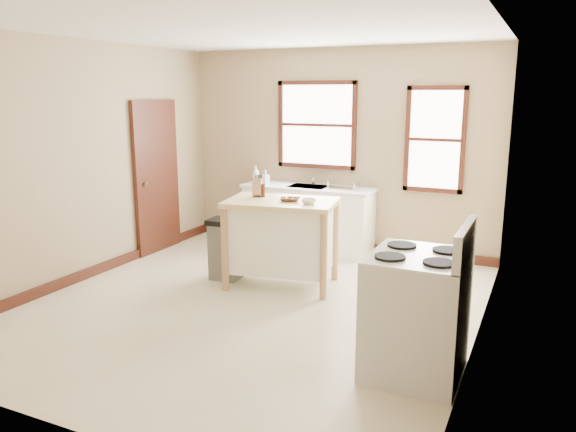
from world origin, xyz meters
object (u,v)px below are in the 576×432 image
object	(u,v)px
pepper_grinder	(263,190)
bowl_c	(309,201)
soap_bottle_a	(256,175)
bowl_b	(293,199)
dish_rack	(344,185)
bowl_a	(286,199)
trash_bin	(226,249)
gas_stove	(417,298)
knife_block	(257,188)
soap_bottle_b	(266,177)
kitchen_island	(281,243)

from	to	relation	value
pepper_grinder	bowl_c	distance (m)	0.67
soap_bottle_a	bowl_b	bearing A→B (deg)	-55.74
dish_rack	bowl_c	xyz separation A→B (m)	(0.14, -1.55, 0.06)
bowl_a	bowl_c	size ratio (longest dim) A/B	0.96
bowl_c	trash_bin	xyz separation A→B (m)	(-1.07, -0.02, -0.67)
bowl_c	gas_stove	xyz separation A→B (m)	(1.51, -1.38, -0.41)
dish_rack	pepper_grinder	bearing A→B (deg)	-122.91
bowl_b	gas_stove	xyz separation A→B (m)	(1.73, -1.44, -0.40)
soap_bottle_a	knife_block	distance (m)	1.51
soap_bottle_b	trash_bin	distance (m)	1.67
bowl_c	gas_stove	world-z (taller)	gas_stove
soap_bottle_b	bowl_a	distance (m)	1.79
soap_bottle_a	gas_stove	xyz separation A→B (m)	(2.96, -2.85, -0.42)
kitchen_island	bowl_a	world-z (taller)	bowl_a
kitchen_island	bowl_c	bearing A→B (deg)	-19.95
knife_block	pepper_grinder	xyz separation A→B (m)	(0.07, 0.01, -0.03)
gas_stove	knife_block	bearing A→B (deg)	145.53
soap_bottle_a	dish_rack	distance (m)	1.32
knife_block	gas_stove	xyz separation A→B (m)	(2.23, -1.53, -0.48)
knife_block	gas_stove	distance (m)	2.75
knife_block	trash_bin	bearing A→B (deg)	-172.25
soap_bottle_b	knife_block	size ratio (longest dim) A/B	0.96
knife_block	kitchen_island	bearing A→B (deg)	-33.08
knife_block	trash_bin	distance (m)	0.84
dish_rack	gas_stove	xyz separation A→B (m)	(1.65, -2.93, -0.34)
pepper_grinder	gas_stove	xyz separation A→B (m)	(2.16, -1.54, -0.46)
gas_stove	soap_bottle_b	bearing A→B (deg)	134.42
dish_rack	pepper_grinder	world-z (taller)	pepper_grinder
soap_bottle_a	kitchen_island	world-z (taller)	soap_bottle_a
soap_bottle_a	bowl_a	size ratio (longest dim) A/B	1.53
knife_block	pepper_grinder	world-z (taller)	knife_block
pepper_grinder	gas_stove	distance (m)	2.69
bowl_c	trash_bin	bearing A→B (deg)	-179.10
soap_bottle_a	knife_block	xyz separation A→B (m)	(0.73, -1.32, 0.06)
soap_bottle_b	bowl_c	distance (m)	1.99
dish_rack	pepper_grinder	size ratio (longest dim) A/B	2.58
trash_bin	dish_rack	bearing A→B (deg)	55.74
soap_bottle_b	soap_bottle_a	bearing A→B (deg)	-148.97
soap_bottle_b	bowl_c	bearing A→B (deg)	-26.88
soap_bottle_b	bowl_b	bearing A→B (deg)	-30.81
dish_rack	bowl_a	distance (m)	1.53
pepper_grinder	bowl_a	distance (m)	0.39
kitchen_island	bowl_b	xyz separation A→B (m)	(0.15, -0.00, 0.52)
bowl_c	trash_bin	size ratio (longest dim) A/B	0.23
soap_bottle_b	trash_bin	xyz separation A→B (m)	(0.24, -1.51, -0.65)
bowl_c	bowl_a	bearing A→B (deg)	174.21
pepper_grinder	knife_block	bearing A→B (deg)	-172.95
kitchen_island	gas_stove	size ratio (longest dim) A/B	0.98
pepper_grinder	bowl_b	bearing A→B (deg)	-13.74
dish_rack	bowl_b	distance (m)	1.50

